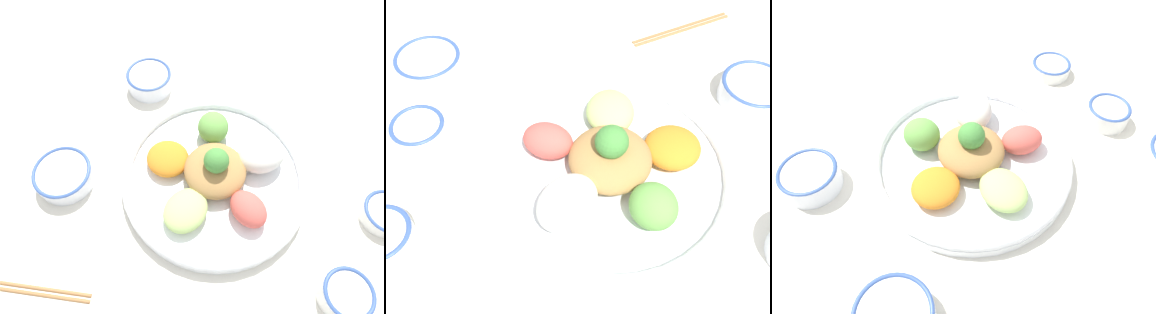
% 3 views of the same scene
% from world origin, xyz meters
% --- Properties ---
extents(ground_plane, '(2.40, 2.40, 0.00)m').
position_xyz_m(ground_plane, '(0.00, 0.00, 0.00)').
color(ground_plane, silver).
extents(salad_platter, '(0.38, 0.38, 0.11)m').
position_xyz_m(salad_platter, '(-0.02, -0.02, 0.03)').
color(salad_platter, white).
rests_on(salad_platter, ground_plane).
extents(rice_bowl_blue, '(0.12, 0.12, 0.04)m').
position_xyz_m(rice_bowl_blue, '(0.10, -0.31, 0.02)').
color(rice_bowl_blue, white).
rests_on(rice_bowl_blue, ground_plane).
extents(rice_bowl_plain, '(0.09, 0.09, 0.04)m').
position_xyz_m(rice_bowl_plain, '(0.10, 0.27, 0.02)').
color(rice_bowl_plain, white).
rests_on(rice_bowl_plain, ground_plane).
extents(sauce_bowl_far, '(0.11, 0.11, 0.05)m').
position_xyz_m(sauce_bowl_far, '(-0.20, -0.26, 0.03)').
color(sauce_bowl_far, white).
rests_on(sauce_bowl_far, ground_plane).
extents(chopsticks_pair_near, '(0.08, 0.22, 0.01)m').
position_xyz_m(chopsticks_pair_near, '(0.31, -0.25, 0.00)').
color(chopsticks_pair_near, '#9E6B3D').
rests_on(chopsticks_pair_near, ground_plane).
extents(serving_spoon_extra, '(0.12, 0.05, 0.01)m').
position_xyz_m(serving_spoon_extra, '(-0.31, 0.29, 0.00)').
color(serving_spoon_extra, white).
rests_on(serving_spoon_extra, ground_plane).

